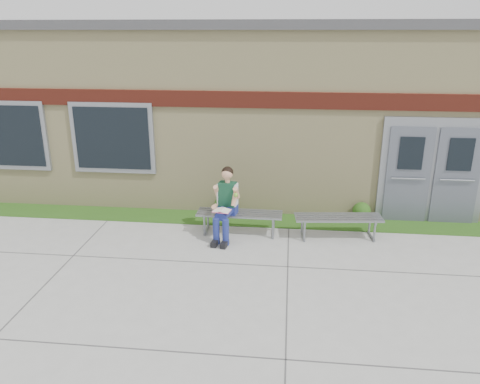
# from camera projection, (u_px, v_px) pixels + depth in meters

# --- Properties ---
(ground) EXTENTS (80.00, 80.00, 0.00)m
(ground) POSITION_uv_depth(u_px,v_px,m) (229.00, 278.00, 7.97)
(ground) COLOR #9E9E99
(ground) RESTS_ON ground
(grass_strip) EXTENTS (16.00, 0.80, 0.02)m
(grass_strip) POSITION_uv_depth(u_px,v_px,m) (244.00, 219.00, 10.41)
(grass_strip) COLOR #284813
(grass_strip) RESTS_ON ground
(school_building) EXTENTS (16.20, 6.22, 4.20)m
(school_building) POSITION_uv_depth(u_px,v_px,m) (256.00, 102.00, 12.90)
(school_building) COLOR beige
(school_building) RESTS_ON ground
(bench_left) EXTENTS (1.75, 0.50, 0.45)m
(bench_left) POSITION_uv_depth(u_px,v_px,m) (240.00, 217.00, 9.62)
(bench_left) COLOR gray
(bench_left) RESTS_ON ground
(bench_right) EXTENTS (1.78, 0.65, 0.45)m
(bench_right) POSITION_uv_depth(u_px,v_px,m) (338.00, 221.00, 9.42)
(bench_right) COLOR gray
(bench_right) RESTS_ON ground
(girl) EXTENTS (0.54, 0.93, 1.45)m
(girl) POSITION_uv_depth(u_px,v_px,m) (226.00, 203.00, 9.31)
(girl) COLOR navy
(girl) RESTS_ON ground
(shrub_mid) EXTENTS (0.43, 0.43, 0.43)m
(shrub_mid) POSITION_uv_depth(u_px,v_px,m) (224.00, 205.00, 10.62)
(shrub_mid) COLOR #284813
(shrub_mid) RESTS_ON grass_strip
(shrub_east) EXTENTS (0.40, 0.40, 0.40)m
(shrub_east) POSITION_uv_depth(u_px,v_px,m) (362.00, 211.00, 10.31)
(shrub_east) COLOR #284813
(shrub_east) RESTS_ON grass_strip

